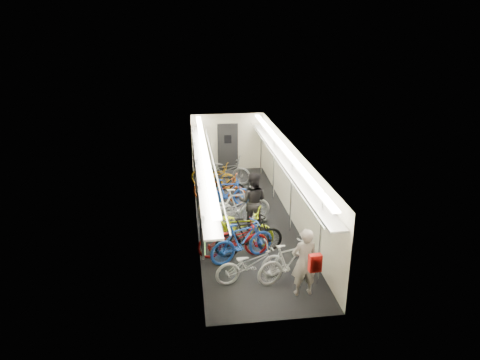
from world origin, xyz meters
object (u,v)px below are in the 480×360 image
object	(u,v)px
bicycle_1	(242,241)
backpack	(315,263)
bicycle_0	(250,264)
passenger_mid	(253,201)
passenger_near	(304,262)

from	to	relation	value
bicycle_1	backpack	size ratio (longest dim) A/B	4.85
bicycle_0	bicycle_1	distance (m)	0.98
backpack	passenger_mid	bearing A→B (deg)	93.71
bicycle_0	passenger_mid	distance (m)	2.83
bicycle_0	passenger_mid	size ratio (longest dim) A/B	0.97
bicycle_1	passenger_mid	xyz separation A→B (m)	(0.56, 1.78, 0.35)
bicycle_0	backpack	size ratio (longest dim) A/B	4.61
passenger_mid	bicycle_1	bearing A→B (deg)	89.81
passenger_near	passenger_mid	bearing A→B (deg)	-84.64
bicycle_1	passenger_near	world-z (taller)	passenger_near
bicycle_1	passenger_near	bearing A→B (deg)	-165.47
bicycle_1	backpack	bearing A→B (deg)	-175.15
passenger_mid	backpack	size ratio (longest dim) A/B	4.75
bicycle_0	backpack	xyz separation A→B (m)	(1.11, -1.47, 0.82)
passenger_mid	backpack	bearing A→B (deg)	115.55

